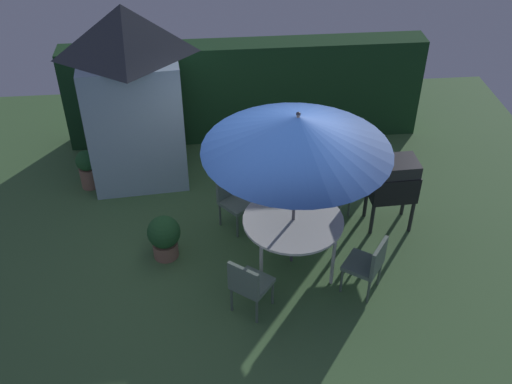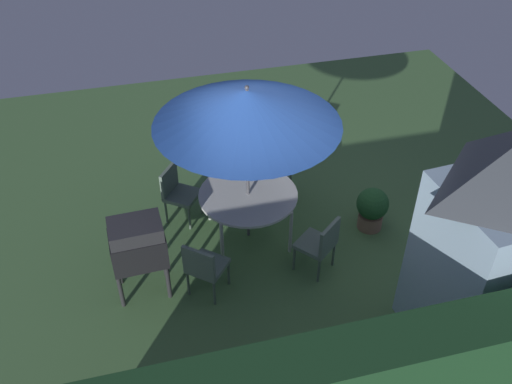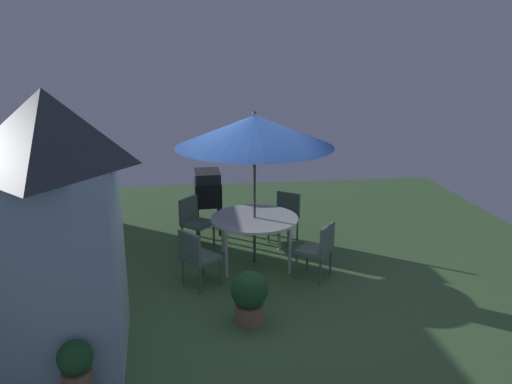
% 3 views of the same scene
% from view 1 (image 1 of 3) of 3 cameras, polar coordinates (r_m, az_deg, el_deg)
% --- Properties ---
extents(ground_plane, '(11.00, 11.00, 0.00)m').
position_cam_1_polar(ground_plane, '(9.16, 0.70, -6.20)').
color(ground_plane, '#47703D').
extents(hedge_backdrop, '(6.55, 0.53, 1.89)m').
position_cam_1_polar(hedge_backdrop, '(11.46, -1.05, 9.42)').
color(hedge_backdrop, '#193D1E').
rests_on(hedge_backdrop, ground).
extents(garden_shed, '(1.74, 1.47, 3.08)m').
position_cam_1_polar(garden_shed, '(10.21, -11.48, 8.88)').
color(garden_shed, '#9EBCD1').
rests_on(garden_shed, ground).
extents(patio_table, '(1.43, 1.43, 0.80)m').
position_cam_1_polar(patio_table, '(8.64, 3.49, -2.84)').
color(patio_table, white).
rests_on(patio_table, ground).
extents(patio_umbrella, '(2.50, 2.50, 2.53)m').
position_cam_1_polar(patio_umbrella, '(7.78, 3.89, 5.49)').
color(patio_umbrella, '#4C4C51').
rests_on(patio_umbrella, ground).
extents(bbq_grill, '(0.72, 0.53, 1.20)m').
position_cam_1_polar(bbq_grill, '(9.48, 12.70, 1.09)').
color(bbq_grill, black).
rests_on(bbq_grill, ground).
extents(chair_near_shed, '(0.65, 0.65, 0.90)m').
position_cam_1_polar(chair_near_shed, '(9.46, -2.08, -0.43)').
color(chair_near_shed, slate).
rests_on(chair_near_shed, ground).
extents(chair_far_side, '(0.65, 0.65, 0.90)m').
position_cam_1_polar(chair_far_side, '(8.06, -0.69, -8.55)').
color(chair_far_side, slate).
rests_on(chair_far_side, ground).
extents(chair_toward_hedge, '(0.65, 0.65, 0.90)m').
position_cam_1_polar(chair_toward_hedge, '(8.47, 10.50, -6.55)').
color(chair_toward_hedge, slate).
rests_on(chair_toward_hedge, ground).
extents(chair_toward_house, '(0.65, 0.65, 0.90)m').
position_cam_1_polar(chair_toward_house, '(9.68, 7.53, 0.24)').
color(chair_toward_house, slate).
rests_on(chair_toward_house, ground).
extents(potted_plant_by_shed, '(0.49, 0.49, 0.70)m').
position_cam_1_polar(potted_plant_by_shed, '(9.05, -8.58, -4.09)').
color(potted_plant_by_shed, '#936651').
rests_on(potted_plant_by_shed, ground).
extents(potted_plant_by_grill, '(0.35, 0.35, 0.71)m').
position_cam_1_polar(potted_plant_by_grill, '(10.71, -15.49, 2.20)').
color(potted_plant_by_grill, '#936651').
rests_on(potted_plant_by_grill, ground).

